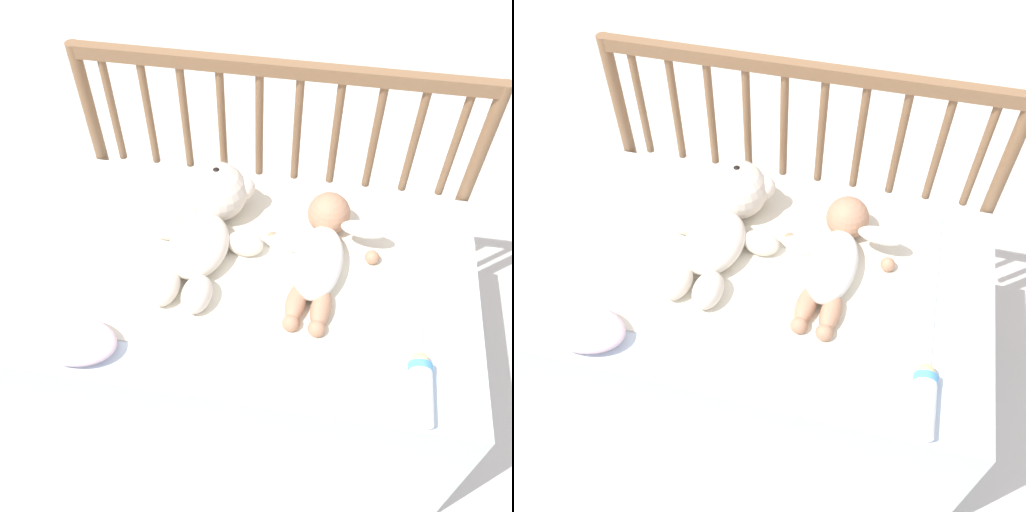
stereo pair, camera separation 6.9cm
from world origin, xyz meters
The scene contains 8 objects.
ground_plane centered at (0.00, 0.00, 0.00)m, with size 12.00×12.00×0.00m, color silver.
crib_mattress centered at (0.00, 0.00, 0.27)m, with size 1.11×0.70×0.54m.
crib_rail centered at (0.00, 0.37, 0.64)m, with size 1.11×0.04×0.91m.
blanket centered at (-0.01, 0.03, 0.55)m, with size 0.84×0.55×0.01m.
teddy_bear centered at (-0.14, 0.10, 0.60)m, with size 0.32×0.44×0.16m.
baby centered at (0.15, 0.07, 0.59)m, with size 0.31×0.41×0.11m.
baby_bottle centered at (0.40, -0.26, 0.57)m, with size 0.05×0.17×0.05m.
small_pillow centered at (-0.37, -0.28, 0.57)m, with size 0.20×0.13×0.06m.
Camera 2 is at (0.21, -0.85, 1.68)m, focal length 40.00 mm.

